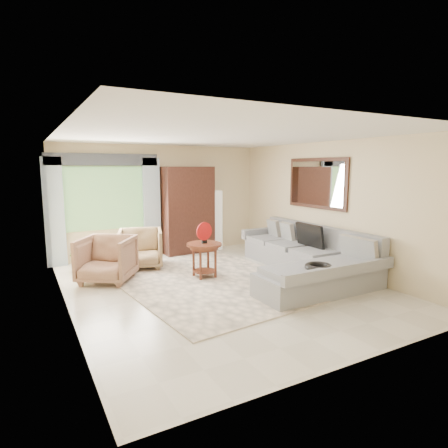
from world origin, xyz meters
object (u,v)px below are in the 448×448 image
armchair_left (107,259)px  floor_lamp (216,220)px  potted_plant (80,258)px  armoire (188,210)px  tv_screen (310,236)px  armchair_right (141,248)px  coffee_table (204,260)px  sectional_sofa (306,261)px

armchair_left → floor_lamp: size_ratio=0.62×
potted_plant → armoire: armoire is taller
tv_screen → floor_lamp: floor_lamp is taller
armchair_right → armoire: armoire is taller
armchair_right → potted_plant: armchair_right is taller
coffee_table → tv_screen: bearing=-15.6°
sectional_sofa → armoire: size_ratio=1.65×
armchair_right → armoire: size_ratio=0.43×
armchair_left → floor_lamp: floor_lamp is taller
sectional_sofa → armoire: 3.24m
armchair_left → armoire: bearing=67.3°
tv_screen → armchair_left: bearing=162.0°
floor_lamp → armchair_left: bearing=-153.5°
tv_screen → armoire: bearing=119.3°
armchair_left → sectional_sofa: bearing=11.8°
armchair_right → armoire: 1.76m
armchair_right → floor_lamp: 2.41m
sectional_sofa → potted_plant: bearing=146.5°
sectional_sofa → armchair_right: size_ratio=3.85×
tv_screen → coffee_table: bearing=164.4°
coffee_table → armchair_right: armchair_right is taller
tv_screen → armchair_right: size_ratio=0.82×
tv_screen → sectional_sofa: bearing=-139.8°
potted_plant → armoire: (2.56, 0.39, 0.79)m
tv_screen → armoire: armoire is taller
armchair_right → sectional_sofa: bearing=-21.0°
coffee_table → armchair_left: bearing=159.2°
armchair_right → armoire: (1.43, 0.80, 0.64)m
coffee_table → armchair_left: 1.79m
tv_screen → armchair_right: 3.49m
tv_screen → potted_plant: size_ratio=1.44×
armchair_left → potted_plant: (-0.31, 1.07, -0.16)m
armchair_right → armoire: bearing=46.6°
armoire → floor_lamp: armoire is taller
potted_plant → floor_lamp: bearing=7.6°
sectional_sofa → armchair_right: bearing=141.8°
sectional_sofa → armchair_left: bearing=157.5°
sectional_sofa → armchair_right: (-2.66, 2.09, 0.13)m
armchair_left → potted_plant: armchair_left is taller
coffee_table → floor_lamp: (1.37, 2.15, 0.40)m
potted_plant → floor_lamp: (3.36, 0.45, 0.49)m
tv_screen → floor_lamp: (-0.70, 2.73, 0.03)m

